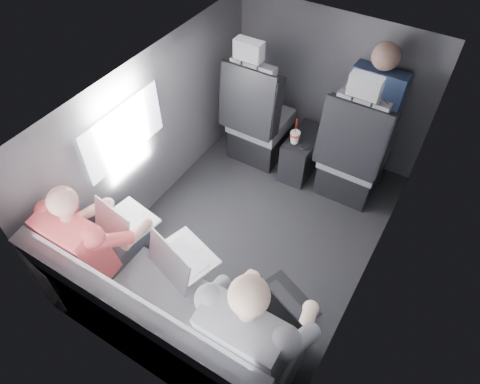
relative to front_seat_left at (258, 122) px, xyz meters
The scene contains 19 objects.
floor 1.03m from the front_seat_left, 61.81° to the right, with size 2.60×2.60×0.00m, color black.
ceiling 1.34m from the front_seat_left, 61.81° to the right, with size 2.60×2.60×0.00m, color #B2B2AD.
panel_left 0.99m from the front_seat_left, 118.19° to the right, with size 0.02×2.60×1.35m, color #56565B.
panel_right 1.61m from the front_seat_left, 31.88° to the right, with size 0.02×2.60×1.35m, color #56565B.
panel_front 0.70m from the front_seat_left, 45.65° to the left, with size 1.80×0.02×1.35m, color #56565B.
panel_back 2.20m from the front_seat_left, 78.12° to the right, with size 1.80×0.02×1.35m, color #56565B.
side_window 1.32m from the front_seat_left, 110.67° to the right, with size 0.02×0.75×0.42m, color white.
seatbelt 1.00m from the front_seat_left, 10.68° to the right, with size 0.05×0.01×0.65m, color black.
front_seat_left is the anchor object (origin of this frame).
front_seat_right 0.90m from the front_seat_left, ahead, with size 0.52×0.58×1.26m.
center_console 0.49m from the front_seat_left, ahead, with size 0.24×0.48×0.41m.
rear_bench 1.96m from the front_seat_left, 76.69° to the right, with size 1.60×0.57×0.92m.
soda_cup 0.42m from the front_seat_left, 11.47° to the right, with size 0.08×0.08×0.25m.
laptop_white 1.62m from the front_seat_left, 93.23° to the right, with size 0.36×0.35×0.25m.
laptop_silver 1.71m from the front_seat_left, 76.39° to the right, with size 0.43×0.43×0.26m.
laptop_black 1.95m from the front_seat_left, 56.67° to the right, with size 0.42×0.43×0.25m.
passenger_rear_left 1.82m from the front_seat_left, 94.07° to the right, with size 0.47×0.60×1.18m.
passenger_rear_right 2.09m from the front_seat_left, 60.47° to the right, with size 0.53×0.64×1.26m.
passenger_front_right 1.00m from the front_seat_left, 16.06° to the left, with size 0.42×0.42×0.87m.
Camera 1 is at (1.01, -1.86, 2.80)m, focal length 32.00 mm.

